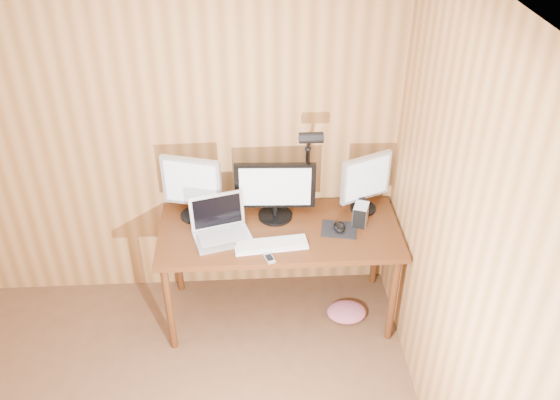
{
  "coord_description": "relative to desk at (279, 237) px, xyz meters",
  "views": [
    {
      "loc": [
        0.76,
        -1.51,
        3.1
      ],
      "look_at": [
        0.93,
        1.58,
        1.02
      ],
      "focal_mm": 38.0,
      "sensor_mm": 36.0,
      "label": 1
    }
  ],
  "objects": [
    {
      "name": "room_shell",
      "position": [
        -0.93,
        -1.7,
        0.62
      ],
      "size": [
        4.0,
        4.0,
        4.0
      ],
      "color": "brown",
      "rests_on": "ground"
    },
    {
      "name": "desk",
      "position": [
        0.0,
        0.0,
        0.0
      ],
      "size": [
        1.6,
        0.7,
        0.75
      ],
      "color": "#4D2510",
      "rests_on": "floor"
    },
    {
      "name": "monitor_center",
      "position": [
        -0.02,
        0.08,
        0.34
      ],
      "size": [
        0.54,
        0.23,
        0.42
      ],
      "rotation": [
        0.0,
        0.0,
        -0.04
      ],
      "color": "black",
      "rests_on": "desk"
    },
    {
      "name": "monitor_left",
      "position": [
        -0.57,
        0.11,
        0.37
      ],
      "size": [
        0.4,
        0.19,
        0.46
      ],
      "rotation": [
        0.0,
        0.0,
        -0.28
      ],
      "color": "black",
      "rests_on": "desk"
    },
    {
      "name": "monitor_right",
      "position": [
        0.59,
        0.13,
        0.35
      ],
      "size": [
        0.35,
        0.19,
        0.42
      ],
      "rotation": [
        0.0,
        0.0,
        0.43
      ],
      "color": "black",
      "rests_on": "desk"
    },
    {
      "name": "laptop",
      "position": [
        -0.39,
        -0.1,
        0.19
      ],
      "size": [
        0.42,
        0.36,
        0.26
      ],
      "rotation": [
        0.0,
        0.0,
        0.27
      ],
      "color": "silver",
      "rests_on": "desk"
    },
    {
      "name": "keyboard",
      "position": [
        -0.06,
        -0.25,
        0.13
      ],
      "size": [
        0.48,
        0.19,
        0.02
      ],
      "rotation": [
        0.0,
        0.0,
        0.11
      ],
      "color": "white",
      "rests_on": "desk"
    },
    {
      "name": "mousepad",
      "position": [
        0.39,
        -0.1,
        0.12
      ],
      "size": [
        0.26,
        0.23,
        0.0
      ],
      "primitive_type": "cube",
      "rotation": [
        0.0,
        0.0,
        -0.19
      ],
      "color": "black",
      "rests_on": "desk"
    },
    {
      "name": "mouse",
      "position": [
        0.39,
        -0.1,
        0.15
      ],
      "size": [
        0.09,
        0.13,
        0.04
      ],
      "primitive_type": "ellipsoid",
      "rotation": [
        0.0,
        0.0,
        -0.17
      ],
      "color": "black",
      "rests_on": "mousepad"
    },
    {
      "name": "hard_drive",
      "position": [
        0.54,
        -0.03,
        0.19
      ],
      "size": [
        0.13,
        0.15,
        0.14
      ],
      "rotation": [
        0.0,
        0.0,
        -0.34
      ],
      "color": "silver",
      "rests_on": "desk"
    },
    {
      "name": "phone",
      "position": [
        -0.08,
        -0.37,
        0.13
      ],
      "size": [
        0.08,
        0.11,
        0.01
      ],
      "rotation": [
        0.0,
        0.0,
        0.32
      ],
      "color": "silver",
      "rests_on": "desk"
    },
    {
      "name": "speaker",
      "position": [
        0.57,
        0.08,
        0.18
      ],
      "size": [
        0.05,
        0.05,
        0.13
      ],
      "primitive_type": "cylinder",
      "color": "black",
      "rests_on": "desk"
    },
    {
      "name": "desk_lamp",
      "position": [
        0.21,
        0.15,
        0.54
      ],
      "size": [
        0.15,
        0.22,
        0.68
      ],
      "rotation": [
        0.0,
        0.0,
        -0.34
      ],
      "color": "black",
      "rests_on": "desk"
    },
    {
      "name": "fabric_pile",
      "position": [
        0.48,
        -0.15,
        -0.58
      ],
      "size": [
        0.3,
        0.26,
        0.09
      ],
      "primitive_type": null,
      "rotation": [
        0.0,
        0.0,
        -0.08
      ],
      "color": "#BE5C71",
      "rests_on": "floor"
    }
  ]
}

